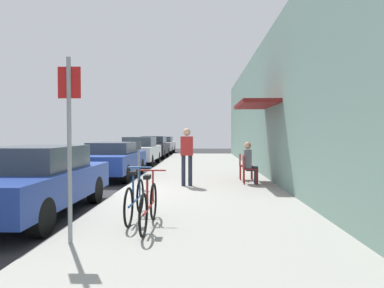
# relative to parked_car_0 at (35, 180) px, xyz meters

# --- Properties ---
(ground_plane) EXTENTS (60.00, 60.00, 0.00)m
(ground_plane) POSITION_rel_parked_car_0_xyz_m (1.10, 2.23, -0.73)
(ground_plane) COLOR #2D2D30
(sidewalk_slab) EXTENTS (4.50, 32.00, 0.12)m
(sidewalk_slab) POSITION_rel_parked_car_0_xyz_m (3.35, 4.23, -0.67)
(sidewalk_slab) COLOR #9E9B93
(sidewalk_slab) RESTS_ON ground_plane
(building_facade) EXTENTS (1.40, 32.00, 5.14)m
(building_facade) POSITION_rel_parked_car_0_xyz_m (5.74, 4.23, 1.85)
(building_facade) COLOR gray
(building_facade) RESTS_ON ground_plane
(parked_car_0) EXTENTS (1.80, 4.40, 1.40)m
(parked_car_0) POSITION_rel_parked_car_0_xyz_m (0.00, 0.00, 0.00)
(parked_car_0) COLOR navy
(parked_car_0) RESTS_ON ground_plane
(parked_car_1) EXTENTS (1.80, 4.40, 1.34)m
(parked_car_1) POSITION_rel_parked_car_0_xyz_m (0.00, 5.96, -0.02)
(parked_car_1) COLOR navy
(parked_car_1) RESTS_ON ground_plane
(parked_car_2) EXTENTS (1.80, 4.40, 1.49)m
(parked_car_2) POSITION_rel_parked_car_0_xyz_m (0.00, 11.54, 0.04)
(parked_car_2) COLOR silver
(parked_car_2) RESTS_ON ground_plane
(parked_car_3) EXTENTS (1.80, 4.40, 1.50)m
(parked_car_3) POSITION_rel_parked_car_0_xyz_m (0.00, 16.94, 0.04)
(parked_car_3) COLOR black
(parked_car_3) RESTS_ON ground_plane
(parked_car_4) EXTENTS (1.80, 4.40, 1.43)m
(parked_car_4) POSITION_rel_parked_car_0_xyz_m (0.00, 22.47, 0.02)
(parked_car_4) COLOR silver
(parked_car_4) RESTS_ON ground_plane
(parking_meter) EXTENTS (0.12, 0.10, 1.32)m
(parking_meter) POSITION_rel_parked_car_0_xyz_m (1.55, 2.95, 0.16)
(parking_meter) COLOR slate
(parking_meter) RESTS_ON sidewalk_slab
(street_sign) EXTENTS (0.32, 0.06, 2.60)m
(street_sign) POSITION_rel_parked_car_0_xyz_m (1.50, -2.01, 0.91)
(street_sign) COLOR gray
(street_sign) RESTS_ON sidewalk_slab
(bicycle_0) EXTENTS (0.46, 1.71, 0.90)m
(bicycle_0) POSITION_rel_parked_car_0_xyz_m (2.49, -1.21, -0.25)
(bicycle_0) COLOR black
(bicycle_0) RESTS_ON sidewalk_slab
(bicycle_1) EXTENTS (0.46, 1.71, 0.90)m
(bicycle_1) POSITION_rel_parked_car_0_xyz_m (2.15, -0.68, -0.25)
(bicycle_1) COLOR black
(bicycle_1) RESTS_ON sidewalk_slab
(cafe_chair_0) EXTENTS (0.46, 0.46, 0.87)m
(cafe_chair_0) POSITION_rel_parked_car_0_xyz_m (4.74, 3.79, -0.10)
(cafe_chair_0) COLOR maroon
(cafe_chair_0) RESTS_ON sidewalk_slab
(seated_patron_0) EXTENTS (0.44, 0.37, 1.29)m
(seated_patron_0) POSITION_rel_parked_car_0_xyz_m (4.80, 3.79, 0.09)
(seated_patron_0) COLOR #232838
(seated_patron_0) RESTS_ON sidewalk_slab
(cafe_chair_1) EXTENTS (0.46, 0.46, 0.87)m
(cafe_chair_1) POSITION_rel_parked_car_0_xyz_m (4.74, 4.79, -0.10)
(cafe_chair_1) COLOR maroon
(cafe_chair_1) RESTS_ON sidewalk_slab
(pedestrian_standing) EXTENTS (0.36, 0.22, 1.70)m
(pedestrian_standing) POSITION_rel_parked_car_0_xyz_m (2.90, 3.35, 0.39)
(pedestrian_standing) COLOR #232838
(pedestrian_standing) RESTS_ON sidewalk_slab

